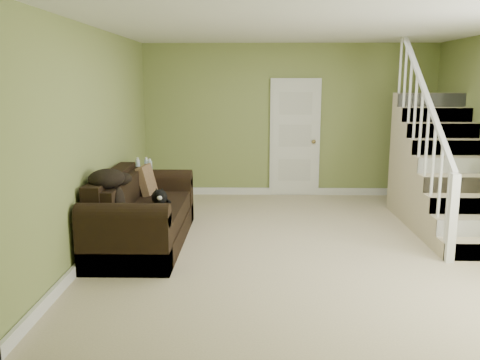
{
  "coord_description": "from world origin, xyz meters",
  "views": [
    {
      "loc": [
        -0.66,
        -6.04,
        1.99
      ],
      "look_at": [
        -0.79,
        0.09,
        0.78
      ],
      "focal_mm": 38.0,
      "sensor_mm": 36.0,
      "label": 1
    }
  ],
  "objects_px": {
    "sofa": "(140,217)",
    "banana": "(143,210)",
    "side_table": "(146,196)",
    "cat": "(159,197)"
  },
  "relations": [
    {
      "from": "sofa",
      "to": "banana",
      "type": "xyz_separation_m",
      "value": [
        0.1,
        -0.29,
        0.17
      ]
    },
    {
      "from": "sofa",
      "to": "side_table",
      "type": "relative_size",
      "value": 2.52
    },
    {
      "from": "sofa",
      "to": "side_table",
      "type": "bearing_deg",
      "value": 98.05
    },
    {
      "from": "cat",
      "to": "banana",
      "type": "distance_m",
      "value": 0.39
    },
    {
      "from": "cat",
      "to": "sofa",
      "type": "bearing_deg",
      "value": -174.3
    },
    {
      "from": "side_table",
      "to": "cat",
      "type": "bearing_deg",
      "value": -70.09
    },
    {
      "from": "side_table",
      "to": "banana",
      "type": "relative_size",
      "value": 5.19
    },
    {
      "from": "side_table",
      "to": "banana",
      "type": "xyz_separation_m",
      "value": [
        0.26,
        -1.45,
        0.16
      ]
    },
    {
      "from": "side_table",
      "to": "banana",
      "type": "bearing_deg",
      "value": -79.71
    },
    {
      "from": "banana",
      "to": "side_table",
      "type": "bearing_deg",
      "value": 55.38
    }
  ]
}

